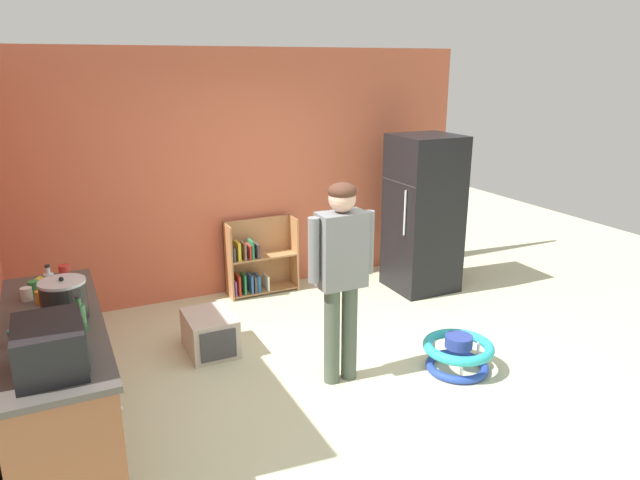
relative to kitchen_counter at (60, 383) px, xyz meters
name	(u,v)px	position (x,y,z in m)	size (l,w,h in m)	color
ground_plane	(350,377)	(2.20, -0.10, -0.45)	(12.00, 12.00, 0.00)	beige
back_wall	(254,173)	(2.20, 2.23, 0.90)	(5.20, 0.06, 2.70)	#CC6445
kitchen_counter	(60,383)	(0.00, 0.00, 0.00)	(0.65, 2.04, 0.90)	brown
refrigerator	(423,214)	(3.92, 1.37, 0.44)	(0.73, 0.68, 1.78)	black
bookshelf	(257,262)	(2.14, 2.05, -0.09)	(0.80, 0.28, 0.85)	#B47E4D
standing_person	(341,265)	(2.11, -0.09, 0.56)	(0.57, 0.22, 1.67)	#4B594A
baby_walker	(458,353)	(3.08, -0.39, -0.29)	(0.60, 0.60, 0.32)	#2746B0
pet_carrier	(210,333)	(1.26, 0.86, -0.27)	(0.42, 0.55, 0.36)	beige
microwave	(50,347)	(-0.01, -0.67, 0.59)	(0.37, 0.48, 0.28)	black
crock_pot	(64,300)	(0.10, 0.04, 0.58)	(0.30, 0.30, 0.30)	black
banana_bunch	(40,280)	(-0.05, 0.82, 0.48)	(0.15, 0.16, 0.04)	yellow
green_glass_bottle	(80,317)	(0.18, -0.23, 0.55)	(0.07, 0.07, 0.25)	#33753D
clear_bottle	(50,284)	(0.02, 0.48, 0.55)	(0.07, 0.07, 0.25)	silver
teal_cup	(15,337)	(-0.20, -0.24, 0.50)	(0.08, 0.08, 0.10)	teal
orange_cup	(41,297)	(-0.05, 0.38, 0.50)	(0.08, 0.08, 0.10)	orange
green_cup	(34,287)	(-0.09, 0.61, 0.50)	(0.08, 0.08, 0.10)	green
white_cup	(27,294)	(-0.14, 0.49, 0.50)	(0.08, 0.08, 0.10)	white
red_cup	(64,271)	(0.13, 0.90, 0.50)	(0.08, 0.08, 0.10)	red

